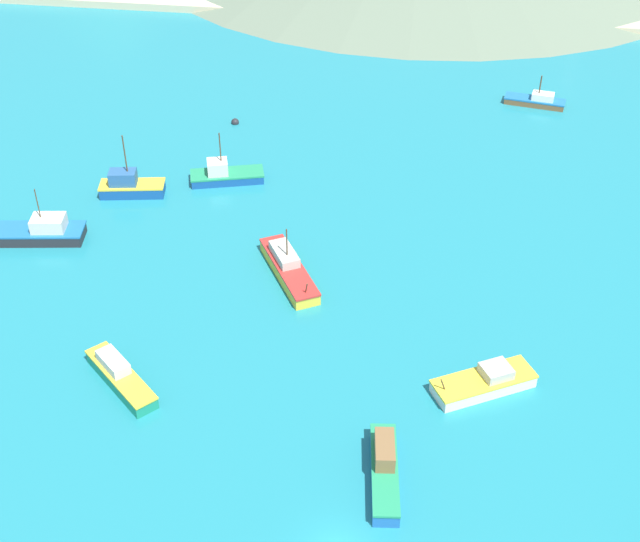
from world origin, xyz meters
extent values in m
cube|color=teal|center=(0.00, 30.00, -0.25)|extent=(260.00, 280.00, 0.50)
cube|color=#198466|center=(-19.94, 13.72, 0.54)|extent=(7.76, 7.42, 1.07)
cube|color=gold|center=(-19.94, 13.72, 1.17)|extent=(7.92, 7.57, 0.20)
cube|color=beige|center=(-20.74, 14.46, 1.76)|extent=(3.55, 3.45, 0.97)
cube|color=#14478C|center=(-28.71, 43.52, 0.58)|extent=(7.37, 3.76, 1.17)
cube|color=gold|center=(-28.71, 43.52, 1.27)|extent=(7.52, 3.84, 0.20)
cube|color=#28568C|center=(-29.58, 43.36, 2.16)|extent=(3.26, 2.41, 1.58)
cylinder|color=#4C3823|center=(-28.99, 43.47, 5.14)|extent=(0.15, 0.15, 4.38)
cube|color=#1E5BA8|center=(2.62, 6.71, 0.58)|extent=(2.90, 8.79, 1.15)
cube|color=#238C5B|center=(2.62, 6.71, 1.25)|extent=(2.95, 8.97, 0.20)
cube|color=brown|center=(2.50, 7.78, 2.05)|extent=(1.81, 3.45, 1.40)
cube|color=gold|center=(-8.69, 30.72, 0.56)|extent=(7.39, 10.49, 1.12)
cube|color=red|center=(-8.69, 30.72, 1.22)|extent=(7.54, 10.70, 0.20)
cube|color=#B2ADA3|center=(-9.35, 31.88, 1.79)|extent=(3.70, 4.60, 0.94)
cylinder|color=#4C3823|center=(-6.33, 26.55, 1.91)|extent=(0.43, 0.63, 1.52)
cylinder|color=#4C3823|center=(-8.93, 31.14, 3.75)|extent=(0.13, 0.13, 2.97)
cube|color=silver|center=(9.95, 17.51, 0.52)|extent=(8.84, 6.64, 1.03)
cube|color=gold|center=(9.95, 17.51, 1.13)|extent=(9.02, 6.77, 0.20)
cube|color=#B2ADA3|center=(10.88, 18.03, 1.67)|extent=(3.09, 3.00, 0.87)
cylinder|color=#4C3823|center=(6.59, 15.64, 1.75)|extent=(0.59, 0.40, 1.40)
cube|color=#232328|center=(-35.34, 33.42, 0.55)|extent=(9.29, 4.48, 1.09)
cube|color=#1E669E|center=(-35.34, 33.42, 1.19)|extent=(9.48, 4.57, 0.20)
cube|color=beige|center=(-34.24, 33.59, 2.00)|extent=(3.68, 2.86, 1.42)
cylinder|color=#4C3823|center=(-34.90, 33.49, 4.37)|extent=(0.11, 0.11, 3.32)
cube|color=brown|center=(17.17, 73.39, 0.36)|extent=(8.05, 3.56, 0.72)
cube|color=#1E669E|center=(17.17, 73.39, 0.82)|extent=(8.21, 3.64, 0.20)
cube|color=silver|center=(18.13, 73.22, 1.37)|extent=(3.09, 2.14, 0.89)
cylinder|color=#4C3823|center=(17.57, 73.32, 3.00)|extent=(0.18, 0.18, 2.37)
cube|color=#14478C|center=(-18.89, 47.90, 0.46)|extent=(8.64, 5.01, 0.91)
cube|color=#238C5B|center=(-18.89, 47.90, 1.01)|extent=(8.82, 5.11, 0.20)
cube|color=beige|center=(-19.87, 47.61, 1.89)|extent=(2.80, 2.68, 1.56)
cylinder|color=#4C3823|center=(-19.43, 47.74, 4.42)|extent=(0.14, 0.14, 3.50)
sphere|color=#232328|center=(-21.24, 62.28, 0.18)|extent=(1.01, 1.01, 1.01)
camera|label=1|loc=(4.02, -36.28, 50.58)|focal=48.68mm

